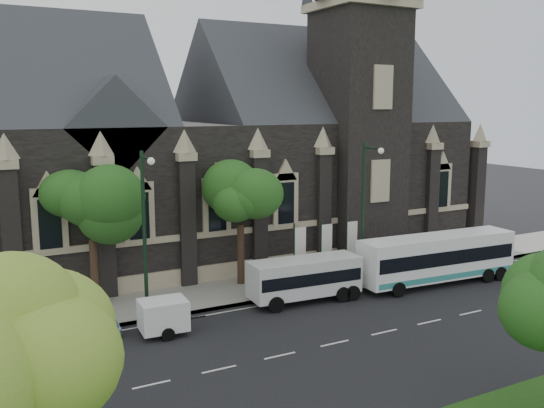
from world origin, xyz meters
TOP-DOWN VIEW (x-y plane):
  - ground at (0.00, 0.00)m, footprint 160.00×160.00m
  - sidewalk at (0.00, 9.50)m, footprint 80.00×5.00m
  - museum at (5.12, 18.78)m, footprint 40.00×17.70m
  - tree_park_near at (-11.77, -8.77)m, footprint 4.42×4.42m
  - tree_walk_right at (3.21, 10.71)m, footprint 4.08×4.08m
  - tree_walk_left at (-5.80, 10.70)m, footprint 3.91×3.91m
  - street_lamp_near at (10.00, 7.09)m, footprint 0.36×1.88m
  - street_lamp_mid at (-4.00, 7.09)m, footprint 0.36×1.88m
  - banner_flag_left at (6.29, 9.00)m, footprint 0.90×0.10m
  - banner_flag_center at (8.29, 9.00)m, footprint 0.90×0.10m
  - banner_flag_right at (10.29, 9.00)m, footprint 0.90×0.10m
  - tour_coach at (14.15, 4.93)m, footprint 10.92×3.05m
  - shuttle_bus at (4.98, 5.99)m, footprint 6.69×2.71m
  - box_trailer at (-3.86, 4.95)m, footprint 3.37×1.98m
  - sedan at (-8.18, 6.16)m, footprint 4.65×1.63m

SIDE VIEW (x-z plane):
  - ground at x=0.00m, z-range 0.00..0.00m
  - sidewalk at x=0.00m, z-range 0.00..0.15m
  - sedan at x=-8.18m, z-range 0.00..1.53m
  - box_trailer at x=-3.86m, z-range 0.12..1.90m
  - shuttle_bus at x=4.98m, z-range 0.21..2.74m
  - tour_coach at x=14.15m, z-range 0.15..3.30m
  - banner_flag_left at x=6.29m, z-range 0.38..4.38m
  - banner_flag_center at x=8.29m, z-range 0.38..4.38m
  - banner_flag_right at x=10.29m, z-range 0.38..4.38m
  - street_lamp_near at x=10.00m, z-range 0.61..9.61m
  - street_lamp_mid at x=-4.00m, z-range 0.61..9.61m
  - tree_walk_left at x=-5.80m, z-range 1.91..9.55m
  - tree_walk_right at x=3.21m, z-range 1.92..9.72m
  - tree_park_near at x=-11.77m, z-range 2.14..10.70m
  - museum at x=5.12m, z-range -6.78..23.12m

